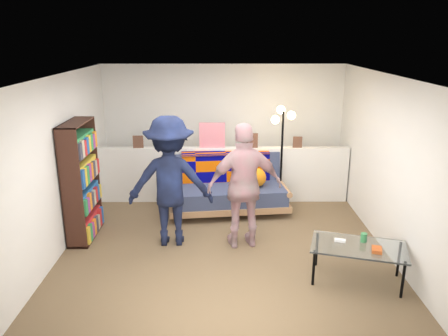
# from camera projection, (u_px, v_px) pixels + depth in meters

# --- Properties ---
(ground) EXTENTS (5.00, 5.00, 0.00)m
(ground) POSITION_uv_depth(u_px,v_px,m) (224.00, 246.00, 6.27)
(ground) COLOR brown
(ground) RESTS_ON ground
(room_shell) EXTENTS (4.60, 5.05, 2.45)m
(room_shell) POSITION_uv_depth(u_px,v_px,m) (224.00, 125.00, 6.24)
(room_shell) COLOR silver
(room_shell) RESTS_ON ground
(half_wall_ledge) EXTENTS (4.45, 0.15, 1.00)m
(half_wall_ledge) POSITION_uv_depth(u_px,v_px,m) (224.00, 174.00, 7.85)
(half_wall_ledge) COLOR silver
(half_wall_ledge) RESTS_ON ground
(ledge_decor) EXTENTS (2.97, 0.02, 0.45)m
(ledge_decor) POSITION_uv_depth(u_px,v_px,m) (211.00, 138.00, 7.63)
(ledge_decor) COLOR brown
(ledge_decor) RESTS_ON half_wall_ledge
(futon_sofa) EXTENTS (2.08, 1.17, 0.86)m
(futon_sofa) POSITION_uv_depth(u_px,v_px,m) (229.00, 189.00, 7.43)
(futon_sofa) COLOR #A3764F
(futon_sofa) RESTS_ON ground
(bookshelf) EXTENTS (0.29, 0.87, 1.74)m
(bookshelf) POSITION_uv_depth(u_px,v_px,m) (81.00, 185.00, 6.35)
(bookshelf) COLOR black
(bookshelf) RESTS_ON ground
(coffee_table) EXTENTS (1.24, 0.90, 0.58)m
(coffee_table) POSITION_uv_depth(u_px,v_px,m) (359.00, 248.00, 5.27)
(coffee_table) COLOR black
(coffee_table) RESTS_ON ground
(floor_lamp) EXTENTS (0.41, 0.34, 1.76)m
(floor_lamp) POSITION_uv_depth(u_px,v_px,m) (282.00, 136.00, 7.42)
(floor_lamp) COLOR black
(floor_lamp) RESTS_ON ground
(person_left) EXTENTS (1.23, 0.73, 1.86)m
(person_left) POSITION_uv_depth(u_px,v_px,m) (170.00, 181.00, 6.13)
(person_left) COLOR black
(person_left) RESTS_ON ground
(person_right) EXTENTS (1.10, 0.60, 1.79)m
(person_right) POSITION_uv_depth(u_px,v_px,m) (245.00, 186.00, 6.05)
(person_right) COLOR pink
(person_right) RESTS_ON ground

